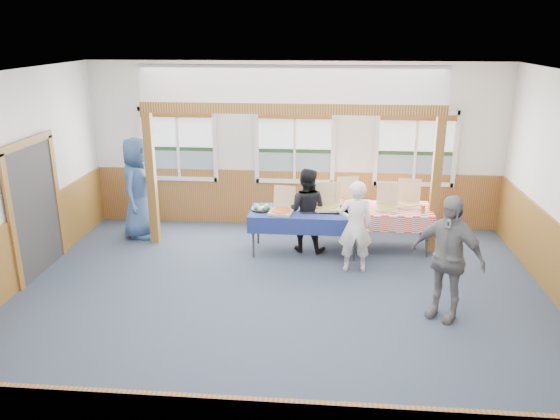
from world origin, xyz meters
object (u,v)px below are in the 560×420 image
object	(u,v)px
table_left	(305,214)
woman_black	(306,210)
table_right	(371,210)
man_blue	(138,188)
woman_white	(355,227)
person_grey	(447,258)

from	to	relation	value
table_left	woman_black	world-z (taller)	woman_black
table_right	man_blue	xyz separation A→B (m)	(-4.29, 0.20, 0.24)
table_left	man_blue	world-z (taller)	man_blue
woman_black	man_blue	xyz separation A→B (m)	(-3.14, 0.42, 0.20)
table_left	woman_white	size ratio (longest dim) A/B	1.31
woman_white	table_right	bearing A→B (deg)	-111.37
woman_black	person_grey	bearing A→B (deg)	142.20
table_right	person_grey	size ratio (longest dim) A/B	1.23
woman_black	table_left	bearing A→B (deg)	89.85
person_grey	woman_black	bearing A→B (deg)	166.18
man_blue	woman_black	bearing A→B (deg)	-91.14
woman_white	man_blue	bearing A→B (deg)	-20.81
table_left	woman_white	bearing A→B (deg)	-33.16
woman_white	woman_black	bearing A→B (deg)	-48.00
table_left	woman_black	distance (m)	0.10
table_right	woman_white	world-z (taller)	woman_white
table_left	table_right	world-z (taller)	same
table_right	woman_black	xyz separation A→B (m)	(-1.15, -0.22, 0.04)
table_left	woman_white	world-z (taller)	woman_white
table_left	man_blue	xyz separation A→B (m)	(-3.12, 0.51, 0.25)
table_left	woman_black	size ratio (longest dim) A/B	1.33
table_right	person_grey	world-z (taller)	person_grey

